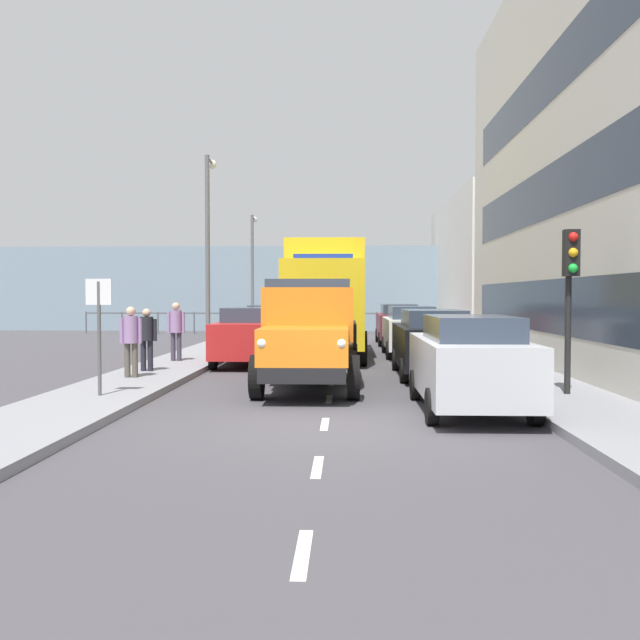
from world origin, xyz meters
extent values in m
plane|color=#423F44|center=(0.00, -8.59, 0.00)|extent=(80.00, 80.00, 0.00)
cube|color=gray|center=(-4.56, -8.59, 0.07)|extent=(2.14, 37.58, 0.15)
cube|color=gray|center=(4.56, -8.59, 0.07)|extent=(2.14, 37.58, 0.15)
cube|color=silver|center=(0.00, 5.52, 0.00)|extent=(0.12, 1.10, 0.01)
cube|color=silver|center=(0.00, 2.68, 0.00)|extent=(0.12, 1.10, 0.01)
cube|color=silver|center=(0.00, -0.15, 0.00)|extent=(0.12, 1.10, 0.01)
cube|color=silver|center=(0.00, -2.85, 0.00)|extent=(0.12, 1.10, 0.01)
cube|color=silver|center=(0.00, -5.54, 0.00)|extent=(0.12, 1.10, 0.01)
cube|color=silver|center=(0.00, -8.04, 0.00)|extent=(0.12, 1.10, 0.01)
cube|color=silver|center=(0.00, -10.97, 0.00)|extent=(0.12, 1.10, 0.01)
cube|color=silver|center=(0.00, -13.49, 0.00)|extent=(0.12, 1.10, 0.01)
cube|color=silver|center=(0.00, -15.96, 0.00)|extent=(0.12, 1.10, 0.01)
cube|color=silver|center=(0.00, -18.79, 0.00)|extent=(0.12, 1.10, 0.01)
cube|color=silver|center=(0.00, -21.45, 0.00)|extent=(0.12, 1.10, 0.01)
cube|color=silver|center=(0.00, -23.87, 0.00)|extent=(0.12, 1.10, 0.01)
cube|color=#2D3847|center=(-5.66, -6.75, 1.80)|extent=(0.08, 19.32, 1.40)
cube|color=#2D3847|center=(-5.66, -6.75, 4.80)|extent=(0.08, 19.32, 1.40)
cube|color=#2D3847|center=(-5.66, -6.75, 7.80)|extent=(0.08, 19.32, 1.40)
cube|color=silver|center=(-9.46, -25.82, 3.54)|extent=(7.65, 14.34, 7.07)
cube|color=gray|center=(0.00, -30.38, 2.50)|extent=(80.00, 0.80, 5.00)
cylinder|color=#4C5156|center=(-14.00, -26.78, 0.60)|extent=(0.08, 0.08, 1.20)
cylinder|color=#4C5156|center=(-12.00, -26.78, 0.60)|extent=(0.08, 0.08, 1.20)
cylinder|color=#4C5156|center=(-10.00, -26.78, 0.60)|extent=(0.08, 0.08, 1.20)
cylinder|color=#4C5156|center=(-8.00, -26.78, 0.60)|extent=(0.08, 0.08, 1.20)
cylinder|color=#4C5156|center=(-6.00, -26.78, 0.60)|extent=(0.08, 0.08, 1.20)
cylinder|color=#4C5156|center=(-4.00, -26.78, 0.60)|extent=(0.08, 0.08, 1.20)
cylinder|color=#4C5156|center=(-2.00, -26.78, 0.60)|extent=(0.08, 0.08, 1.20)
cylinder|color=#4C5156|center=(0.00, -26.78, 0.60)|extent=(0.08, 0.08, 1.20)
cylinder|color=#4C5156|center=(2.00, -26.78, 0.60)|extent=(0.08, 0.08, 1.20)
cylinder|color=#4C5156|center=(4.00, -26.78, 0.60)|extent=(0.08, 0.08, 1.20)
cylinder|color=#4C5156|center=(6.00, -26.78, 0.60)|extent=(0.08, 0.08, 1.20)
cylinder|color=#4C5156|center=(8.00, -26.78, 0.60)|extent=(0.08, 0.08, 1.20)
cylinder|color=#4C5156|center=(10.00, -26.78, 0.60)|extent=(0.08, 0.08, 1.20)
cylinder|color=#4C5156|center=(12.00, -26.78, 0.60)|extent=(0.08, 0.08, 1.20)
cylinder|color=#4C5156|center=(14.00, -26.78, 0.60)|extent=(0.08, 0.08, 1.20)
cube|color=#4C5156|center=(0.00, -26.78, 1.12)|extent=(28.00, 0.08, 0.08)
cube|color=black|center=(0.48, -4.47, 0.60)|extent=(1.64, 5.60, 0.30)
cube|color=orange|center=(0.48, -2.62, 1.10)|extent=(1.72, 1.90, 0.70)
cube|color=silver|center=(0.48, -1.72, 1.07)|extent=(1.16, 0.08, 0.56)
sphere|color=white|center=(-0.26, -1.72, 1.20)|extent=(0.20, 0.20, 0.20)
sphere|color=white|center=(1.21, -1.72, 1.20)|extent=(0.20, 0.20, 0.20)
cube|color=orange|center=(0.48, -4.13, 1.67)|extent=(1.93, 1.34, 1.15)
cube|color=#2D3847|center=(0.48, -4.13, 2.15)|extent=(1.78, 1.23, 0.56)
cube|color=#2D2319|center=(0.48, -5.81, 0.83)|extent=(2.10, 2.80, 0.16)
cube|color=black|center=(-0.53, -5.81, 1.15)|extent=(0.08, 2.80, 0.56)
cube|color=black|center=(1.49, -5.81, 1.15)|extent=(0.08, 2.80, 0.56)
cylinder|color=black|center=(-0.49, -2.79, 0.45)|extent=(0.24, 0.90, 0.90)
cylinder|color=black|center=(1.44, -2.79, 0.45)|extent=(0.24, 0.90, 0.90)
cylinder|color=black|center=(-0.49, -6.01, 0.45)|extent=(0.24, 0.90, 0.90)
cylinder|color=black|center=(1.44, -6.01, 0.45)|extent=(0.24, 0.90, 0.90)
cube|color=gold|center=(0.34, -9.42, 1.82)|extent=(2.40, 2.21, 2.60)
cube|color=#2D3847|center=(0.34, -9.42, 2.39)|extent=(2.20, 2.04, 0.80)
cube|color=#1933B2|center=(0.34, -9.42, 3.22)|extent=(1.75, 0.20, 0.16)
cube|color=gold|center=(0.34, -13.42, 2.37)|extent=(2.50, 5.95, 3.00)
cube|color=black|center=(0.34, -12.48, 0.70)|extent=(2.00, 8.07, 0.36)
cylinder|color=black|center=(-0.81, -9.51, 0.52)|extent=(0.28, 1.04, 1.04)
cylinder|color=black|center=(1.49, -9.51, 0.52)|extent=(0.28, 1.04, 1.04)
cylinder|color=black|center=(-0.81, -13.12, 0.52)|extent=(0.28, 1.04, 1.04)
cylinder|color=black|center=(1.49, -13.12, 0.52)|extent=(0.28, 1.04, 1.04)
cylinder|color=black|center=(-0.81, -15.25, 0.52)|extent=(0.28, 1.04, 1.04)
cylinder|color=black|center=(1.49, -15.25, 0.52)|extent=(0.28, 1.04, 1.04)
cube|color=#B7BABF|center=(-2.54, -1.50, 0.80)|extent=(1.73, 4.40, 1.00)
cube|color=#2D3847|center=(-2.54, -1.30, 1.51)|extent=(1.41, 2.42, 0.42)
cylinder|color=black|center=(-1.72, -2.86, 0.30)|extent=(0.18, 0.60, 0.60)
cylinder|color=black|center=(-3.36, -2.86, 0.30)|extent=(0.18, 0.60, 0.60)
cylinder|color=black|center=(-1.72, -0.14, 0.30)|extent=(0.18, 0.60, 0.60)
cylinder|color=black|center=(-3.36, -0.14, 0.30)|extent=(0.18, 0.60, 0.60)
cube|color=black|center=(-2.54, -6.93, 0.80)|extent=(1.74, 4.54, 1.00)
cube|color=#2D3847|center=(-2.54, -6.73, 1.51)|extent=(1.43, 2.50, 0.42)
cylinder|color=black|center=(-1.71, -8.34, 0.30)|extent=(0.18, 0.60, 0.60)
cylinder|color=black|center=(-3.36, -8.34, 0.30)|extent=(0.18, 0.60, 0.60)
cylinder|color=black|center=(-1.71, -5.52, 0.30)|extent=(0.18, 0.60, 0.60)
cylinder|color=black|center=(-3.36, -5.52, 0.30)|extent=(0.18, 0.60, 0.60)
cube|color=white|center=(-2.54, -12.97, 0.80)|extent=(1.72, 4.34, 1.00)
cube|color=#2D3847|center=(-2.54, -12.77, 1.51)|extent=(1.41, 2.39, 0.42)
cylinder|color=black|center=(-1.72, -14.32, 0.30)|extent=(0.18, 0.60, 0.60)
cylinder|color=black|center=(-3.35, -14.32, 0.30)|extent=(0.18, 0.60, 0.60)
cylinder|color=black|center=(-1.72, -11.63, 0.30)|extent=(0.18, 0.60, 0.60)
cylinder|color=black|center=(-3.35, -11.63, 0.30)|extent=(0.18, 0.60, 0.60)
cube|color=maroon|center=(-2.54, -18.77, 0.80)|extent=(1.71, 4.47, 1.00)
cube|color=#2D3847|center=(-2.54, -18.57, 1.51)|extent=(1.40, 2.46, 0.42)
cylinder|color=black|center=(-1.72, -20.16, 0.30)|extent=(0.18, 0.60, 0.60)
cylinder|color=black|center=(-3.35, -20.16, 0.30)|extent=(0.18, 0.60, 0.60)
cylinder|color=black|center=(-1.72, -17.39, 0.30)|extent=(0.18, 0.60, 0.60)
cylinder|color=black|center=(-3.35, -17.39, 0.30)|extent=(0.18, 0.60, 0.60)
cube|color=#B21E1E|center=(2.54, -9.63, 0.80)|extent=(1.80, 4.20, 1.00)
cube|color=#2D3847|center=(2.54, -9.83, 1.51)|extent=(1.48, 2.31, 0.42)
cylinder|color=black|center=(1.68, -8.33, 0.30)|extent=(0.18, 0.60, 0.60)
cylinder|color=black|center=(3.39, -8.33, 0.30)|extent=(0.18, 0.60, 0.60)
cylinder|color=black|center=(1.68, -10.94, 0.30)|extent=(0.18, 0.60, 0.60)
cylinder|color=black|center=(3.39, -10.94, 0.30)|extent=(0.18, 0.60, 0.60)
cube|color=slate|center=(2.54, -14.96, 0.80)|extent=(1.72, 4.67, 1.00)
cube|color=#2D3847|center=(2.54, -15.16, 1.51)|extent=(1.41, 2.57, 0.42)
cylinder|color=black|center=(1.72, -13.52, 0.30)|extent=(0.18, 0.60, 0.60)
cylinder|color=black|center=(3.35, -13.52, 0.30)|extent=(0.18, 0.60, 0.60)
cylinder|color=black|center=(1.72, -16.41, 0.30)|extent=(0.18, 0.60, 0.60)
cylinder|color=black|center=(3.35, -16.41, 0.30)|extent=(0.18, 0.60, 0.60)
cylinder|color=#4C473D|center=(4.64, -5.16, 0.55)|extent=(0.14, 0.14, 0.81)
cylinder|color=#4C473D|center=(4.82, -5.16, 0.55)|extent=(0.14, 0.14, 0.81)
cylinder|color=gray|center=(4.73, -5.16, 1.28)|extent=(0.34, 0.34, 0.64)
cylinder|color=gray|center=(4.51, -5.16, 1.25)|extent=(0.09, 0.09, 0.59)
cylinder|color=gray|center=(4.95, -5.16, 1.25)|extent=(0.09, 0.09, 0.59)
sphere|color=tan|center=(4.73, -5.16, 1.71)|extent=(0.22, 0.22, 0.22)
cylinder|color=black|center=(4.67, -6.57, 0.54)|extent=(0.14, 0.14, 0.77)
cylinder|color=black|center=(4.85, -6.57, 0.54)|extent=(0.14, 0.14, 0.77)
cylinder|color=black|center=(4.76, -6.57, 1.23)|extent=(0.34, 0.34, 0.61)
cylinder|color=black|center=(4.54, -6.57, 1.20)|extent=(0.09, 0.09, 0.56)
cylinder|color=black|center=(4.98, -6.57, 1.20)|extent=(0.09, 0.09, 0.56)
sphere|color=tan|center=(4.76, -6.57, 1.64)|extent=(0.21, 0.21, 0.21)
cylinder|color=#383342|center=(4.61, -9.36, 0.57)|extent=(0.14, 0.14, 0.84)
cylinder|color=#383342|center=(4.79, -9.36, 0.57)|extent=(0.14, 0.14, 0.84)
cylinder|color=gray|center=(4.70, -9.36, 1.32)|extent=(0.34, 0.34, 0.66)
cylinder|color=gray|center=(4.48, -9.36, 1.29)|extent=(0.09, 0.09, 0.61)
cylinder|color=gray|center=(4.92, -9.36, 1.29)|extent=(0.09, 0.09, 0.61)
sphere|color=tan|center=(4.70, -9.36, 1.76)|extent=(0.23, 0.23, 0.23)
cylinder|color=black|center=(-4.68, -2.76, 1.75)|extent=(0.12, 0.12, 3.20)
cube|color=black|center=(-4.68, -2.62, 2.90)|extent=(0.28, 0.24, 0.90)
sphere|color=red|center=(-4.68, -2.50, 3.20)|extent=(0.18, 0.18, 0.18)
sphere|color=orange|center=(-4.68, -2.50, 2.90)|extent=(0.18, 0.18, 0.18)
sphere|color=green|center=(-4.68, -2.50, 2.60)|extent=(0.18, 0.18, 0.18)
cylinder|color=#59595B|center=(4.49, -13.10, 3.55)|extent=(0.16, 0.16, 6.79)
cylinder|color=#59595B|center=(4.49, -13.55, 6.84)|extent=(0.10, 0.90, 0.10)
sphere|color=silver|center=(4.49, -14.00, 6.79)|extent=(0.32, 0.32, 0.32)
cylinder|color=#59595B|center=(4.68, -25.91, 3.25)|extent=(0.16, 0.16, 6.21)
cylinder|color=#59595B|center=(4.68, -26.36, 6.26)|extent=(0.10, 0.90, 0.10)
sphere|color=silver|center=(4.68, -26.81, 6.21)|extent=(0.32, 0.32, 0.32)
cylinder|color=#4C4C4C|center=(4.42, -2.20, 1.25)|extent=(0.07, 0.07, 2.20)
cube|color=silver|center=(4.42, -2.20, 2.15)|extent=(0.50, 0.04, 0.50)
camera|label=1|loc=(-0.35, 11.05, 2.07)|focal=39.21mm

